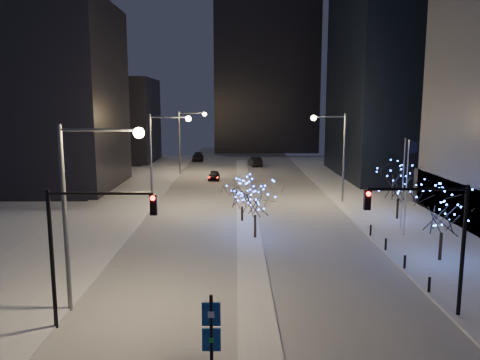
{
  "coord_description": "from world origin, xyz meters",
  "views": [
    {
      "loc": [
        -1.06,
        -21.83,
        10.93
      ],
      "look_at": [
        -0.75,
        15.2,
        5.0
      ],
      "focal_mm": 35.0,
      "sensor_mm": 36.0,
      "label": 1
    }
  ],
  "objects_px": {
    "car_mid": "(255,162)",
    "holiday_tree_median_far": "(242,194)",
    "traffic_signal_east": "(434,229)",
    "street_lamp_w_near": "(84,192)",
    "holiday_tree_plaza_far": "(399,181)",
    "street_lamp_w_far": "(186,134)",
    "car_far": "(198,157)",
    "car_near": "(214,175)",
    "wayfinding_sign": "(211,334)",
    "holiday_tree_plaza_near": "(443,212)",
    "street_lamp_east": "(336,146)",
    "traffic_signal_west": "(83,235)",
    "street_lamp_w_mid": "(161,148)",
    "holiday_tree_median_near": "(255,198)"
  },
  "relations": [
    {
      "from": "street_lamp_w_mid",
      "to": "holiday_tree_plaza_near",
      "type": "bearing_deg",
      "value": -37.81
    },
    {
      "from": "car_mid",
      "to": "wayfinding_sign",
      "type": "bearing_deg",
      "value": 77.19
    },
    {
      "from": "street_lamp_w_mid",
      "to": "holiday_tree_plaza_near",
      "type": "height_order",
      "value": "street_lamp_w_mid"
    },
    {
      "from": "car_mid",
      "to": "holiday_tree_median_far",
      "type": "xyz_separation_m",
      "value": [
        -2.94,
        -41.17,
        1.85
      ]
    },
    {
      "from": "street_lamp_w_far",
      "to": "traffic_signal_west",
      "type": "bearing_deg",
      "value": -89.45
    },
    {
      "from": "traffic_signal_east",
      "to": "holiday_tree_plaza_near",
      "type": "distance_m",
      "value": 9.84
    },
    {
      "from": "street_lamp_east",
      "to": "traffic_signal_west",
      "type": "height_order",
      "value": "street_lamp_east"
    },
    {
      "from": "street_lamp_w_mid",
      "to": "street_lamp_east",
      "type": "xyz_separation_m",
      "value": [
        19.02,
        3.0,
        -0.05
      ]
    },
    {
      "from": "traffic_signal_east",
      "to": "wayfinding_sign",
      "type": "bearing_deg",
      "value": -149.66
    },
    {
      "from": "holiday_tree_median_near",
      "to": "holiday_tree_plaza_near",
      "type": "distance_m",
      "value": 14.05
    },
    {
      "from": "car_near",
      "to": "street_lamp_w_near",
      "type": "bearing_deg",
      "value": -95.16
    },
    {
      "from": "street_lamp_east",
      "to": "car_near",
      "type": "distance_m",
      "value": 22.62
    },
    {
      "from": "street_lamp_w_far",
      "to": "street_lamp_east",
      "type": "bearing_deg",
      "value": -49.15
    },
    {
      "from": "car_near",
      "to": "holiday_tree_median_near",
      "type": "height_order",
      "value": "holiday_tree_median_near"
    },
    {
      "from": "street_lamp_w_near",
      "to": "holiday_tree_median_far",
      "type": "height_order",
      "value": "street_lamp_w_near"
    },
    {
      "from": "holiday_tree_plaza_far",
      "to": "car_far",
      "type": "bearing_deg",
      "value": 115.34
    },
    {
      "from": "car_mid",
      "to": "car_far",
      "type": "xyz_separation_m",
      "value": [
        -11.06,
        8.24,
        -0.04
      ]
    },
    {
      "from": "street_lamp_w_near",
      "to": "street_lamp_east",
      "type": "xyz_separation_m",
      "value": [
        19.02,
        28.0,
        -0.05
      ]
    },
    {
      "from": "street_lamp_w_far",
      "to": "car_far",
      "type": "bearing_deg",
      "value": 89.02
    },
    {
      "from": "car_near",
      "to": "holiday_tree_median_near",
      "type": "relative_size",
      "value": 0.8
    },
    {
      "from": "street_lamp_w_near",
      "to": "car_mid",
      "type": "bearing_deg",
      "value": 79.32
    },
    {
      "from": "car_mid",
      "to": "holiday_tree_median_far",
      "type": "bearing_deg",
      "value": 76.85
    },
    {
      "from": "street_lamp_w_near",
      "to": "holiday_tree_plaza_far",
      "type": "height_order",
      "value": "street_lamp_w_near"
    },
    {
      "from": "street_lamp_w_near",
      "to": "street_lamp_w_mid",
      "type": "relative_size",
      "value": 1.0
    },
    {
      "from": "street_lamp_east",
      "to": "car_far",
      "type": "distance_m",
      "value": 45.04
    },
    {
      "from": "traffic_signal_west",
      "to": "holiday_tree_median_near",
      "type": "xyz_separation_m",
      "value": [
        8.94,
        15.51,
        -1.33
      ]
    },
    {
      "from": "street_lamp_w_near",
      "to": "holiday_tree_plaza_near",
      "type": "xyz_separation_m",
      "value": [
        22.25,
        7.74,
        -2.92
      ]
    },
    {
      "from": "traffic_signal_west",
      "to": "car_near",
      "type": "bearing_deg",
      "value": 84.94
    },
    {
      "from": "car_near",
      "to": "holiday_tree_median_far",
      "type": "relative_size",
      "value": 1.01
    },
    {
      "from": "traffic_signal_west",
      "to": "car_mid",
      "type": "distance_m",
      "value": 63.42
    },
    {
      "from": "holiday_tree_median_near",
      "to": "street_lamp_east",
      "type": "bearing_deg",
      "value": 56.53
    },
    {
      "from": "traffic_signal_east",
      "to": "car_far",
      "type": "bearing_deg",
      "value": 104.16
    },
    {
      "from": "street_lamp_w_near",
      "to": "car_far",
      "type": "distance_m",
      "value": 68.82
    },
    {
      "from": "car_mid",
      "to": "holiday_tree_median_near",
      "type": "distance_m",
      "value": 46.95
    },
    {
      "from": "street_lamp_w_far",
      "to": "holiday_tree_median_near",
      "type": "height_order",
      "value": "street_lamp_w_far"
    },
    {
      "from": "car_far",
      "to": "holiday_tree_median_far",
      "type": "xyz_separation_m",
      "value": [
        8.12,
        -49.4,
        1.9
      ]
    },
    {
      "from": "street_lamp_east",
      "to": "holiday_tree_plaza_far",
      "type": "bearing_deg",
      "value": -61.77
    },
    {
      "from": "car_mid",
      "to": "wayfinding_sign",
      "type": "relative_size",
      "value": 1.26
    },
    {
      "from": "car_mid",
      "to": "holiday_tree_plaza_far",
      "type": "xyz_separation_m",
      "value": [
        12.0,
        -40.47,
        2.98
      ]
    },
    {
      "from": "street_lamp_w_mid",
      "to": "holiday_tree_median_far",
      "type": "relative_size",
      "value": 2.54
    },
    {
      "from": "traffic_signal_west",
      "to": "holiday_tree_plaza_near",
      "type": "distance_m",
      "value": 23.86
    },
    {
      "from": "street_lamp_w_near",
      "to": "holiday_tree_plaza_far",
      "type": "xyz_separation_m",
      "value": [
        23.38,
        19.88,
        -2.69
      ]
    },
    {
      "from": "street_lamp_w_far",
      "to": "car_near",
      "type": "height_order",
      "value": "street_lamp_w_far"
    },
    {
      "from": "traffic_signal_east",
      "to": "holiday_tree_plaza_near",
      "type": "bearing_deg",
      "value": 63.41
    },
    {
      "from": "car_near",
      "to": "wayfinding_sign",
      "type": "distance_m",
      "value": 51.94
    },
    {
      "from": "street_lamp_w_mid",
      "to": "holiday_tree_plaza_far",
      "type": "relative_size",
      "value": 1.75
    },
    {
      "from": "traffic_signal_west",
      "to": "street_lamp_w_far",
      "type": "bearing_deg",
      "value": 90.55
    },
    {
      "from": "traffic_signal_east",
      "to": "holiday_tree_plaza_near",
      "type": "height_order",
      "value": "traffic_signal_east"
    },
    {
      "from": "traffic_signal_east",
      "to": "holiday_tree_median_far",
      "type": "height_order",
      "value": "traffic_signal_east"
    },
    {
      "from": "holiday_tree_median_near",
      "to": "street_lamp_w_near",
      "type": "bearing_deg",
      "value": -124.95
    }
  ]
}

